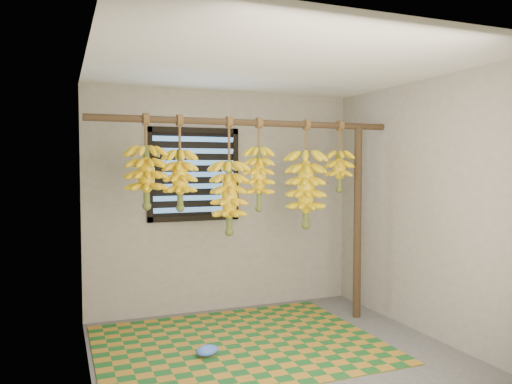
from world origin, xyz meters
name	(u,v)px	position (x,y,z in m)	size (l,w,h in m)	color
floor	(280,357)	(0.00, 0.00, -0.01)	(3.00, 3.00, 0.01)	#4C4C4C
ceiling	(281,66)	(0.00, 0.00, 2.40)	(3.00, 3.00, 0.01)	silver
wall_back	(224,201)	(0.00, 1.50, 1.20)	(3.00, 0.01, 2.40)	gray
wall_left	(88,221)	(-1.50, 0.00, 1.20)	(0.01, 3.00, 2.40)	gray
wall_right	(427,208)	(1.50, 0.00, 1.20)	(0.01, 3.00, 2.40)	gray
window	(194,174)	(-0.35, 1.48, 1.50)	(1.00, 0.04, 1.00)	black
hanging_pole	(250,123)	(0.00, 0.70, 2.00)	(0.06, 0.06, 3.00)	#483721
support_post	(357,223)	(1.20, 0.70, 1.00)	(0.08, 0.08, 2.00)	#483721
woven_mat	(239,344)	(-0.23, 0.39, 0.01)	(2.46, 1.97, 0.01)	#19551F
plastic_bag	(207,350)	(-0.57, 0.21, 0.05)	(0.21, 0.15, 0.09)	#3E6EE7
banana_bunch_a	(180,180)	(-0.68, 0.70, 1.47)	(0.30, 0.30, 0.86)	brown
banana_bunch_b	(146,177)	(-0.98, 0.70, 1.50)	(0.36, 0.36, 0.83)	brown
banana_bunch_c	(229,198)	(-0.21, 0.70, 1.29)	(0.34, 0.34, 1.10)	brown
banana_bunch_d	(259,178)	(0.09, 0.70, 1.47)	(0.30, 0.30, 0.89)	brown
banana_bunch_e	(306,189)	(0.60, 0.70, 1.36)	(0.38, 0.38, 1.07)	brown
banana_bunch_f	(339,170)	(0.98, 0.70, 1.54)	(0.28, 0.28, 0.72)	brown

